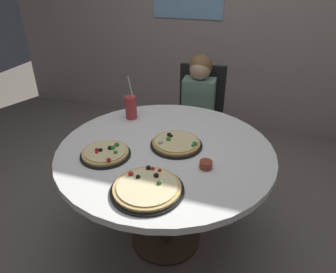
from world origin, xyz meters
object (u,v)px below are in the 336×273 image
(chair_wooden, at_px, (200,114))
(sauce_bowl, at_px, (206,165))
(dining_table, at_px, (165,161))
(pizza_veggie, at_px, (176,143))
(pizza_cheese, at_px, (106,153))
(soda_cup, at_px, (131,107))
(diner_child, at_px, (196,128))
(pizza_pepperoni, at_px, (147,188))

(chair_wooden, relative_size, sauce_bowl, 13.57)
(dining_table, relative_size, pizza_veggie, 4.11)
(pizza_cheese, xyz_separation_m, soda_cup, (-0.06, 0.49, 0.06))
(pizza_veggie, height_order, pizza_cheese, same)
(diner_child, distance_m, sauce_bowl, 1.01)
(pizza_veggie, distance_m, pizza_cheese, 0.42)
(pizza_veggie, bearing_deg, soda_cup, 146.97)
(pizza_veggie, bearing_deg, pizza_pepperoni, -91.52)
(pizza_veggie, xyz_separation_m, pizza_cheese, (-0.35, -0.23, 0.00))
(pizza_veggie, bearing_deg, diner_child, 93.67)
(pizza_cheese, bearing_deg, pizza_pepperoni, -32.70)
(pizza_cheese, bearing_deg, pizza_veggie, 33.08)
(dining_table, relative_size, pizza_pepperoni, 3.59)
(chair_wooden, relative_size, diner_child, 0.88)
(pizza_pepperoni, relative_size, sauce_bowl, 5.10)
(pizza_pepperoni, distance_m, sauce_bowl, 0.36)
(chair_wooden, distance_m, diner_child, 0.19)
(pizza_veggie, bearing_deg, pizza_cheese, -146.92)
(diner_child, bearing_deg, pizza_cheese, -106.96)
(sauce_bowl, bearing_deg, dining_table, 154.91)
(pizza_pepperoni, bearing_deg, pizza_cheese, 147.30)
(soda_cup, height_order, sauce_bowl, soda_cup)
(sauce_bowl, bearing_deg, soda_cup, 145.14)
(pizza_cheese, xyz_separation_m, sauce_bowl, (0.56, 0.06, 0.00))
(dining_table, xyz_separation_m, sauce_bowl, (0.27, -0.13, 0.11))
(dining_table, height_order, pizza_pepperoni, pizza_pepperoni)
(sauce_bowl, bearing_deg, chair_wooden, 103.95)
(chair_wooden, bearing_deg, sauce_bowl, -76.05)
(chair_wooden, xyz_separation_m, diner_child, (0.01, -0.18, -0.05))
(sauce_bowl, bearing_deg, pizza_veggie, 141.89)
(dining_table, relative_size, sauce_bowl, 18.29)
(dining_table, bearing_deg, soda_cup, 138.98)
(chair_wooden, relative_size, pizza_pepperoni, 2.66)
(pizza_cheese, distance_m, sauce_bowl, 0.57)
(pizza_cheese, relative_size, soda_cup, 0.93)
(chair_wooden, xyz_separation_m, pizza_veggie, (0.06, -0.94, 0.24))
(pizza_pepperoni, bearing_deg, sauce_bowl, 50.40)
(chair_wooden, distance_m, soda_cup, 0.82)
(dining_table, bearing_deg, pizza_pepperoni, -84.02)
(diner_child, height_order, pizza_veggie, diner_child)
(diner_child, height_order, soda_cup, diner_child)
(chair_wooden, height_order, pizza_veggie, chair_wooden)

